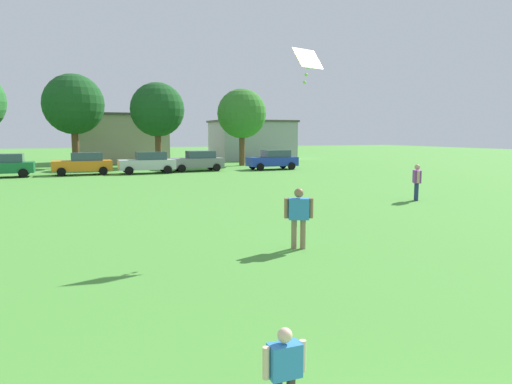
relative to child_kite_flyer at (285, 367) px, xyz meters
The scene contains 15 objects.
ground_plane 26.76m from the child_kite_flyer, 88.49° to the left, with size 160.00×160.00×0.00m, color #4C9338.
child_kite_flyer is the anchor object (origin of this frame).
adult_bystander 7.79m from the child_kite_flyer, 62.53° to the left, with size 0.74×0.48×1.65m.
bystander_near_trees 18.46m from the child_kite_flyer, 45.92° to the left, with size 0.55×0.71×1.69m.
kite 10.67m from the child_kite_flyer, 61.48° to the left, with size 1.03×0.73×1.04m.
parked_car_green_0 34.20m from the child_kite_flyer, 101.30° to the left, with size 4.30×2.02×1.68m.
parked_car_orange_1 33.78m from the child_kite_flyer, 92.16° to the left, with size 4.30×2.02×1.68m.
parked_car_silver_2 33.45m from the child_kite_flyer, 84.01° to the left, with size 4.30×2.02×1.68m.
parked_car_gray_3 34.97m from the child_kite_flyer, 77.26° to the left, with size 4.30×2.02×1.68m.
parked_car_blue_4 36.33m from the child_kite_flyer, 66.90° to the left, with size 4.30×2.02×1.68m.
tree_center 42.40m from the child_kite_flyer, 92.34° to the left, with size 5.44×5.44×8.48m.
tree_right 41.58m from the child_kite_flyer, 82.18° to the left, with size 5.06×5.06×7.89m.
tree_far_right 41.69m from the child_kite_flyer, 71.06° to the left, with size 4.76×4.76×7.42m.
house_left 49.63m from the child_kite_flyer, 86.30° to the left, with size 9.41×7.29×5.25m.
house_right 52.82m from the child_kite_flyer, 69.64° to the left, with size 9.38×7.18×4.69m.
Camera 1 is at (-2.71, -1.05, 3.09)m, focal length 33.09 mm.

